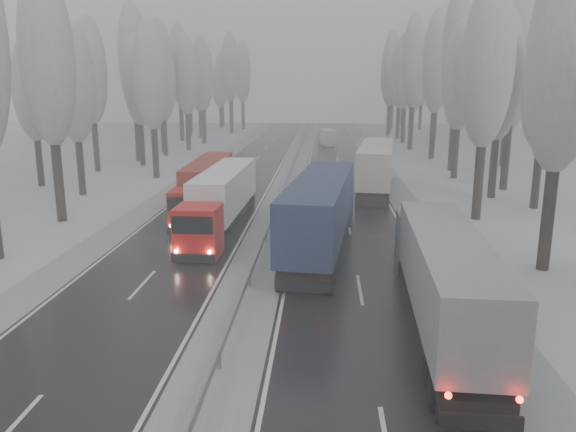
# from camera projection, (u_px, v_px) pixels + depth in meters

# --- Properties ---
(carriageway_right) EXTENTS (7.50, 200.00, 0.03)m
(carriageway_right) POSITION_uv_depth(u_px,v_px,m) (346.00, 208.00, 44.07)
(carriageway_right) COLOR black
(carriageway_right) RESTS_ON ground
(carriageway_left) EXTENTS (7.50, 200.00, 0.03)m
(carriageway_left) POSITION_uv_depth(u_px,v_px,m) (214.00, 206.00, 44.71)
(carriageway_left) COLOR black
(carriageway_left) RESTS_ON ground
(median_slush) EXTENTS (3.00, 200.00, 0.04)m
(median_slush) POSITION_uv_depth(u_px,v_px,m) (279.00, 207.00, 44.39)
(median_slush) COLOR #ACAEB4
(median_slush) RESTS_ON ground
(shoulder_right) EXTENTS (2.40, 200.00, 0.04)m
(shoulder_right) POSITION_uv_depth(u_px,v_px,m) (409.00, 209.00, 43.76)
(shoulder_right) COLOR #ACAEB4
(shoulder_right) RESTS_ON ground
(shoulder_left) EXTENTS (2.40, 200.00, 0.04)m
(shoulder_left) POSITION_uv_depth(u_px,v_px,m) (153.00, 205.00, 45.02)
(shoulder_left) COLOR #ACAEB4
(shoulder_left) RESTS_ON ground
(median_guardrail) EXTENTS (0.12, 200.00, 0.76)m
(median_guardrail) POSITION_uv_depth(u_px,v_px,m) (279.00, 200.00, 44.24)
(median_guardrail) COLOR slate
(median_guardrail) RESTS_ON ground
(tree_16) EXTENTS (3.60, 3.60, 16.53)m
(tree_16) POSITION_uv_depth(u_px,v_px,m) (565.00, 59.00, 27.10)
(tree_16) COLOR black
(tree_16) RESTS_ON ground
(tree_18) EXTENTS (3.60, 3.60, 16.58)m
(tree_18) POSITION_uv_depth(u_px,v_px,m) (487.00, 66.00, 38.17)
(tree_18) COLOR black
(tree_18) RESTS_ON ground
(tree_19) EXTENTS (3.60, 3.60, 14.57)m
(tree_19) POSITION_uv_depth(u_px,v_px,m) (546.00, 85.00, 42.01)
(tree_19) COLOR black
(tree_19) RESTS_ON ground
(tree_20) EXTENTS (3.60, 3.60, 15.71)m
(tree_20) POSITION_uv_depth(u_px,v_px,m) (501.00, 76.00, 45.99)
(tree_20) COLOR black
(tree_20) RESTS_ON ground
(tree_21) EXTENTS (3.60, 3.60, 18.62)m
(tree_21) POSITION_uv_depth(u_px,v_px,m) (515.00, 55.00, 49.32)
(tree_21) COLOR black
(tree_21) RESTS_ON ground
(tree_22) EXTENTS (3.60, 3.60, 15.86)m
(tree_22) POSITION_uv_depth(u_px,v_px,m) (460.00, 77.00, 56.16)
(tree_22) COLOR black
(tree_22) RESTS_ON ground
(tree_23) EXTENTS (3.60, 3.60, 13.55)m
(tree_23) POSITION_uv_depth(u_px,v_px,m) (510.00, 91.00, 60.00)
(tree_23) COLOR black
(tree_23) RESTS_ON ground
(tree_24) EXTENTS (3.60, 3.60, 20.49)m
(tree_24) POSITION_uv_depth(u_px,v_px,m) (459.00, 49.00, 60.70)
(tree_24) COLOR black
(tree_24) RESTS_ON ground
(tree_25) EXTENTS (3.60, 3.60, 19.44)m
(tree_25) POSITION_uv_depth(u_px,v_px,m) (511.00, 57.00, 64.31)
(tree_25) COLOR black
(tree_25) RESTS_ON ground
(tree_26) EXTENTS (3.60, 3.60, 18.78)m
(tree_26) POSITION_uv_depth(u_px,v_px,m) (437.00, 63.00, 70.93)
(tree_26) COLOR black
(tree_26) RESTS_ON ground
(tree_27) EXTENTS (3.60, 3.60, 17.62)m
(tree_27) POSITION_uv_depth(u_px,v_px,m) (485.00, 70.00, 74.54)
(tree_27) COLOR black
(tree_27) RESTS_ON ground
(tree_28) EXTENTS (3.60, 3.60, 19.62)m
(tree_28) POSITION_uv_depth(u_px,v_px,m) (414.00, 62.00, 81.26)
(tree_28) COLOR black
(tree_28) RESTS_ON ground
(tree_29) EXTENTS (3.60, 3.60, 18.11)m
(tree_29) POSITION_uv_depth(u_px,v_px,m) (459.00, 70.00, 84.91)
(tree_29) COLOR black
(tree_29) RESTS_ON ground
(tree_30) EXTENTS (3.60, 3.60, 17.86)m
(tree_30) POSITION_uv_depth(u_px,v_px,m) (406.00, 72.00, 90.98)
(tree_30) COLOR black
(tree_30) RESTS_ON ground
(tree_31) EXTENTS (3.60, 3.60, 18.58)m
(tree_31) POSITION_uv_depth(u_px,v_px,m) (438.00, 69.00, 94.39)
(tree_31) COLOR black
(tree_31) RESTS_ON ground
(tree_32) EXTENTS (3.60, 3.60, 17.33)m
(tree_32) POSITION_uv_depth(u_px,v_px,m) (400.00, 75.00, 98.34)
(tree_32) COLOR black
(tree_32) RESTS_ON ground
(tree_33) EXTENTS (3.60, 3.60, 14.33)m
(tree_33) POSITION_uv_depth(u_px,v_px,m) (414.00, 86.00, 102.48)
(tree_33) COLOR black
(tree_33) RESTS_ON ground
(tree_34) EXTENTS (3.60, 3.60, 17.63)m
(tree_34) POSITION_uv_depth(u_px,v_px,m) (390.00, 74.00, 105.26)
(tree_34) COLOR black
(tree_34) RESTS_ON ground
(tree_35) EXTENTS (3.60, 3.60, 18.25)m
(tree_35) POSITION_uv_depth(u_px,v_px,m) (436.00, 73.00, 108.49)
(tree_35) COLOR black
(tree_35) RESTS_ON ground
(tree_36) EXTENTS (3.60, 3.60, 20.23)m
(tree_36) POSITION_uv_depth(u_px,v_px,m) (392.00, 67.00, 114.37)
(tree_36) COLOR black
(tree_36) RESTS_ON ground
(tree_37) EXTENTS (3.60, 3.60, 16.37)m
(tree_37) POSITION_uv_depth(u_px,v_px,m) (422.00, 79.00, 118.38)
(tree_37) COLOR black
(tree_37) RESTS_ON ground
(tree_38) EXTENTS (3.60, 3.60, 17.97)m
(tree_38) POSITION_uv_depth(u_px,v_px,m) (393.00, 75.00, 124.86)
(tree_38) COLOR black
(tree_38) RESTS_ON ground
(tree_39) EXTENTS (3.60, 3.60, 16.19)m
(tree_39) POSITION_uv_depth(u_px,v_px,m) (403.00, 80.00, 128.83)
(tree_39) COLOR black
(tree_39) RESTS_ON ground
(tree_58) EXTENTS (3.60, 3.60, 17.21)m
(tree_58) POSITION_uv_depth(u_px,v_px,m) (47.00, 60.00, 37.51)
(tree_58) COLOR black
(tree_58) RESTS_ON ground
(tree_60) EXTENTS (3.60, 3.60, 14.84)m
(tree_60) POSITION_uv_depth(u_px,v_px,m) (74.00, 83.00, 47.38)
(tree_60) COLOR black
(tree_60) RESTS_ON ground
(tree_61) EXTENTS (3.60, 3.60, 13.95)m
(tree_61) POSITION_uv_depth(u_px,v_px,m) (32.00, 90.00, 51.75)
(tree_61) COLOR black
(tree_61) RESTS_ON ground
(tree_62) EXTENTS (3.60, 3.60, 16.04)m
(tree_62) POSITION_uv_depth(u_px,v_px,m) (151.00, 76.00, 56.23)
(tree_62) COLOR black
(tree_62) RESTS_ON ground
(tree_63) EXTENTS (3.60, 3.60, 16.88)m
(tree_63) POSITION_uv_depth(u_px,v_px,m) (90.00, 71.00, 60.48)
(tree_63) COLOR black
(tree_63) RESTS_ON ground
(tree_64) EXTENTS (3.60, 3.60, 15.42)m
(tree_64) POSITION_uv_depth(u_px,v_px,m) (138.00, 80.00, 65.32)
(tree_64) COLOR black
(tree_64) RESTS_ON ground
(tree_65) EXTENTS (3.60, 3.60, 19.48)m
(tree_65) POSITION_uv_depth(u_px,v_px,m) (133.00, 59.00, 68.72)
(tree_65) COLOR black
(tree_65) RESTS_ON ground
(tree_66) EXTENTS (3.60, 3.60, 15.23)m
(tree_66) POSITION_uv_depth(u_px,v_px,m) (162.00, 82.00, 74.70)
(tree_66) COLOR black
(tree_66) RESTS_ON ground
(tree_67) EXTENTS (3.60, 3.60, 17.09)m
(tree_67) POSITION_uv_depth(u_px,v_px,m) (160.00, 73.00, 78.40)
(tree_67) COLOR black
(tree_67) RESTS_ON ground
(tree_68) EXTENTS (3.60, 3.60, 16.65)m
(tree_68) POSITION_uv_depth(u_px,v_px,m) (186.00, 76.00, 80.96)
(tree_68) COLOR black
(tree_68) RESTS_ON ground
(tree_69) EXTENTS (3.60, 3.60, 19.35)m
(tree_69) POSITION_uv_depth(u_px,v_px,m) (160.00, 64.00, 84.76)
(tree_69) COLOR black
(tree_69) RESTS_ON ground
(tree_70) EXTENTS (3.60, 3.60, 17.09)m
(tree_70) POSITION_uv_depth(u_px,v_px,m) (202.00, 75.00, 90.68)
(tree_70) COLOR black
(tree_70) RESTS_ON ground
(tree_71) EXTENTS (3.60, 3.60, 19.61)m
(tree_71) POSITION_uv_depth(u_px,v_px,m) (179.00, 65.00, 94.49)
(tree_71) COLOR black
(tree_71) RESTS_ON ground
(tree_72) EXTENTS (3.60, 3.60, 15.11)m
(tree_72) POSITION_uv_depth(u_px,v_px,m) (199.00, 83.00, 100.21)
(tree_72) COLOR black
(tree_72) RESTS_ON ground
(tree_73) EXTENTS (3.60, 3.60, 17.22)m
(tree_73) POSITION_uv_depth(u_px,v_px,m) (188.00, 76.00, 103.96)
(tree_73) COLOR black
(tree_73) RESTS_ON ground
(tree_74) EXTENTS (3.60, 3.60, 19.68)m
(tree_74) POSITION_uv_depth(u_px,v_px,m) (230.00, 68.00, 109.79)
(tree_74) COLOR black
(tree_74) RESTS_ON ground
(tree_75) EXTENTS (3.60, 3.60, 18.60)m
(tree_75) POSITION_uv_depth(u_px,v_px,m) (189.00, 72.00, 114.40)
(tree_75) COLOR black
(tree_75) RESTS_ON ground
(tree_76) EXTENTS (3.60, 3.60, 18.55)m
(tree_76) POSITION_uv_depth(u_px,v_px,m) (242.00, 73.00, 119.02)
(tree_76) COLOR black
(tree_76) RESTS_ON ground
(tree_77) EXTENTS (3.60, 3.60, 14.32)m
(tree_77) POSITION_uv_depth(u_px,v_px,m) (220.00, 86.00, 123.86)
(tree_77) COLOR black
(tree_77) RESTS_ON ground
(tree_78) EXTENTS (3.60, 3.60, 19.55)m
(tree_78) POSITION_uv_depth(u_px,v_px,m) (231.00, 70.00, 125.49)
(tree_78) COLOR black
(tree_78) RESTS_ON ground
(tree_79) EXTENTS (3.60, 3.60, 17.07)m
(tree_79) POSITION_uv_depth(u_px,v_px,m) (222.00, 78.00, 129.91)
(tree_79) COLOR black
(tree_79) RESTS_ON ground
(truck_grey_tarp) EXTENTS (3.21, 15.70, 4.00)m
(truck_grey_tarp) POSITION_uv_depth(u_px,v_px,m) (442.00, 269.00, 22.25)
(truck_grey_tarp) COLOR #505055
(truck_grey_tarp) RESTS_ON ground
(truck_blue_box) EXTENTS (4.56, 17.50, 4.45)m
(truck_blue_box) POSITION_uv_depth(u_px,v_px,m) (322.00, 207.00, 32.24)
(truck_blue_box) COLOR #1C2648
(truck_blue_box) RESTS_ON ground
(truck_cream_box) EXTENTS (4.79, 17.19, 4.37)m
(truck_cream_box) POSITION_uv_depth(u_px,v_px,m) (376.00, 164.00, 50.33)
(truck_cream_box) COLOR beige
(truck_cream_box) RESTS_ON ground
(box_truck_distant) EXTENTS (3.04, 7.12, 2.57)m
(box_truck_distant) POSITION_uv_depth(u_px,v_px,m) (328.00, 137.00, 89.56)
(box_truck_distant) COLOR silver
(box_truck_distant) RESTS_ON ground
(truck_red_white) EXTENTS (2.73, 15.27, 3.90)m
(truck_red_white) POSITION_uv_depth(u_px,v_px,m) (222.00, 196.00, 37.34)
(truck_red_white) COLOR red
(truck_red_white) RESTS_ON ground
(truck_red_red) EXTENTS (2.72, 14.55, 3.71)m
(truck_red_red) POSITION_uv_depth(u_px,v_px,m) (206.00, 183.00, 42.94)
(truck_red_red) COLOR #B0110A
(truck_red_red) RESTS_ON ground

